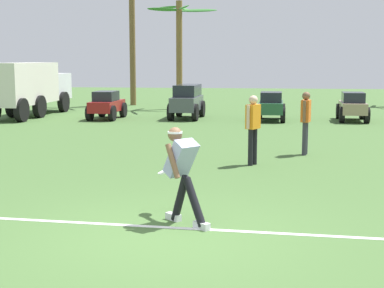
{
  "coord_description": "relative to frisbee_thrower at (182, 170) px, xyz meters",
  "views": [
    {
      "loc": [
        1.32,
        -7.5,
        2.37
      ],
      "look_at": [
        0.07,
        2.49,
        0.9
      ],
      "focal_mm": 55.0,
      "sensor_mm": 36.0,
      "label": 1
    }
  ],
  "objects": [
    {
      "name": "box_truck",
      "position": [
        -8.41,
        15.07,
        0.45
      ],
      "size": [
        1.56,
        5.94,
        2.2
      ],
      "color": "silver",
      "rests_on": "ground_plane"
    },
    {
      "name": "palm_tree_far_left",
      "position": [
        -5.53,
        21.32,
        3.52
      ],
      "size": [
        3.58,
        3.18,
        7.04
      ],
      "color": "brown",
      "rests_on": "ground_plane"
    },
    {
      "name": "parked_car_slot_b",
      "position": [
        -1.91,
        14.9,
        -0.06
      ],
      "size": [
        1.25,
        2.44,
        1.34
      ],
      "color": "#474C51",
      "rests_on": "ground_plane"
    },
    {
      "name": "ground_plane",
      "position": [
        -0.14,
        -0.7,
        -0.79
      ],
      "size": [
        80.0,
        80.0,
        0.0
      ],
      "primitive_type": "plane",
      "color": "#416330"
    },
    {
      "name": "parked_car_slot_c",
      "position": [
        1.4,
        14.55,
        -0.22
      ],
      "size": [
        1.13,
        2.22,
        1.1
      ],
      "color": "#235133",
      "rests_on": "ground_plane"
    },
    {
      "name": "teammate_midfield",
      "position": [
        0.91,
        4.85,
        0.15
      ],
      "size": [
        0.34,
        0.46,
        1.56
      ],
      "color": "black",
      "rests_on": "ground_plane"
    },
    {
      "name": "parked_car_slot_a",
      "position": [
        -5.03,
        14.32,
        -0.22
      ],
      "size": [
        1.15,
        2.23,
        1.1
      ],
      "color": "maroon",
      "rests_on": "ground_plane"
    },
    {
      "name": "palm_tree_left_of_centre",
      "position": [
        -2.85,
        19.29,
        2.32
      ],
      "size": [
        3.19,
        3.22,
        5.02
      ],
      "color": "brown",
      "rests_on": "ground_plane"
    },
    {
      "name": "frisbee_thrower",
      "position": [
        0.0,
        0.0,
        0.0
      ],
      "size": [
        0.79,
        0.95,
        1.39
      ],
      "color": "black",
      "rests_on": "ground_plane"
    },
    {
      "name": "teammate_near_sideline",
      "position": [
        2.17,
        6.43,
        0.15
      ],
      "size": [
        0.27,
        0.5,
        1.56
      ],
      "color": "#33333D",
      "rests_on": "ground_plane"
    },
    {
      "name": "field_line_paint",
      "position": [
        -0.14,
        -0.27,
        -0.78
      ],
      "size": [
        23.19,
        1.53,
        0.01
      ],
      "primitive_type": "cube",
      "rotation": [
        0.0,
        0.0,
        -0.06
      ],
      "color": "white",
      "rests_on": "ground_plane"
    },
    {
      "name": "frisbee_in_flight",
      "position": [
        -0.33,
        0.55,
        -0.13
      ],
      "size": [
        0.26,
        0.27,
        0.11
      ],
      "color": "white"
    },
    {
      "name": "parked_car_slot_d",
      "position": [
        4.48,
        14.75,
        -0.22
      ],
      "size": [
        1.17,
        2.24,
        1.1
      ],
      "color": "#998466",
      "rests_on": "ground_plane"
    }
  ]
}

